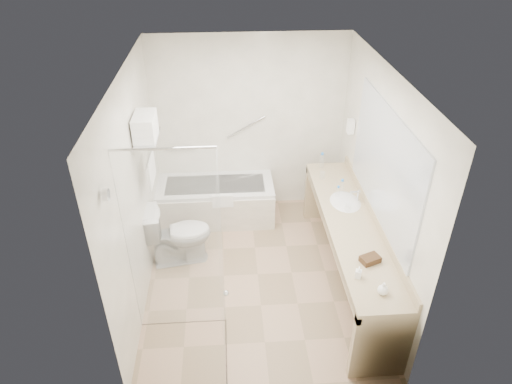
{
  "coord_description": "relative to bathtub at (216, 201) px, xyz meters",
  "views": [
    {
      "loc": [
        -0.31,
        -4.15,
        3.83
      ],
      "look_at": [
        0.0,
        0.3,
        1.0
      ],
      "focal_mm": 32.0,
      "sensor_mm": 36.0,
      "label": 1
    }
  ],
  "objects": [
    {
      "name": "water_bottle_left",
      "position": [
        1.43,
        -0.14,
        0.67
      ],
      "size": [
        0.07,
        0.07,
        0.21
      ],
      "rotation": [
        0.0,
        0.0,
        -0.22
      ],
      "color": "silver",
      "rests_on": "vanity_counter"
    },
    {
      "name": "wall_right",
      "position": [
        1.8,
        -1.24,
        0.97
      ],
      "size": [
        0.1,
        3.2,
        2.5
      ],
      "primitive_type": "cube",
      "color": "white",
      "rests_on": "ground"
    },
    {
      "name": "floor",
      "position": [
        0.5,
        -1.24,
        -0.28
      ],
      "size": [
        3.2,
        3.2,
        0.0
      ],
      "primitive_type": "plane",
      "color": "tan",
      "rests_on": "ground"
    },
    {
      "name": "faucet",
      "position": [
        1.7,
        -0.99,
        0.65
      ],
      "size": [
        0.03,
        0.03,
        0.14
      ],
      "primitive_type": "cylinder",
      "color": "silver",
      "rests_on": "vanity_counter"
    },
    {
      "name": "soap_bottle_a",
      "position": [
        1.37,
        -2.27,
        0.6
      ],
      "size": [
        0.1,
        0.14,
        0.06
      ],
      "primitive_type": "imported",
      "rotation": [
        0.0,
        0.0,
        -0.39
      ],
      "color": "white",
      "rests_on": "vanity_counter"
    },
    {
      "name": "toilet",
      "position": [
        -0.45,
        -0.89,
        0.12
      ],
      "size": [
        0.86,
        0.56,
        0.78
      ],
      "primitive_type": "imported",
      "rotation": [
        0.0,
        0.0,
        1.73
      ],
      "color": "silver",
      "rests_on": "floor"
    },
    {
      "name": "grab_bar_short",
      "position": [
        -0.45,
        0.32,
        0.67
      ],
      "size": [
        0.4,
        0.03,
        0.03
      ],
      "primitive_type": "cylinder",
      "rotation": [
        0.0,
        1.57,
        0.0
      ],
      "color": "silver",
      "rests_on": "wall_back"
    },
    {
      "name": "water_bottle_right",
      "position": [
        1.55,
        -0.79,
        0.66
      ],
      "size": [
        0.06,
        0.06,
        0.19
      ],
      "rotation": [
        0.0,
        0.0,
        -0.27
      ],
      "color": "silver",
      "rests_on": "vanity_counter"
    },
    {
      "name": "bathtub",
      "position": [
        0.0,
        0.0,
        0.0
      ],
      "size": [
        1.6,
        0.73,
        0.59
      ],
      "color": "silver",
      "rests_on": "floor"
    },
    {
      "name": "hairdryer_unit",
      "position": [
        1.75,
        -0.19,
        1.17
      ],
      "size": [
        0.08,
        0.1,
        0.18
      ],
      "primitive_type": "cube",
      "color": "white",
      "rests_on": "wall_right"
    },
    {
      "name": "soap_bottle_b",
      "position": [
        1.54,
        -2.49,
        0.62
      ],
      "size": [
        0.1,
        0.13,
        0.1
      ],
      "primitive_type": "imported",
      "rotation": [
        0.0,
        0.0,
        -0.01
      ],
      "color": "white",
      "rests_on": "vanity_counter"
    },
    {
      "name": "drinking_glass_near",
      "position": [
        1.38,
        -0.43,
        0.62
      ],
      "size": [
        0.08,
        0.08,
        0.09
      ],
      "primitive_type": "cylinder",
      "rotation": [
        0.0,
        0.0,
        -0.15
      ],
      "color": "silver",
      "rests_on": "vanity_counter"
    },
    {
      "name": "shower_enclosure",
      "position": [
        -0.13,
        -2.16,
        0.79
      ],
      "size": [
        0.96,
        0.91,
        2.11
      ],
      "color": "silver",
      "rests_on": "floor"
    },
    {
      "name": "drinking_glass_far",
      "position": [
        1.53,
        -1.18,
        0.62
      ],
      "size": [
        0.07,
        0.07,
        0.09
      ],
      "primitive_type": "cylinder",
      "rotation": [
        0.0,
        0.0,
        0.0
      ],
      "color": "silver",
      "rests_on": "vanity_counter"
    },
    {
      "name": "vanity_counter",
      "position": [
        1.52,
        -1.39,
        0.36
      ],
      "size": [
        0.55,
        2.7,
        0.95
      ],
      "color": "tan",
      "rests_on": "floor"
    },
    {
      "name": "wall_back",
      "position": [
        0.5,
        0.36,
        0.97
      ],
      "size": [
        2.6,
        0.1,
        2.5
      ],
      "primitive_type": "cube",
      "color": "white",
      "rests_on": "ground"
    },
    {
      "name": "water_bottle_mid",
      "position": [
        1.47,
        -0.91,
        0.65
      ],
      "size": [
        0.05,
        0.05,
        0.17
      ],
      "rotation": [
        0.0,
        0.0,
        -0.35
      ],
      "color": "silver",
      "rests_on": "vanity_counter"
    },
    {
      "name": "sink",
      "position": [
        1.55,
        -0.99,
        0.54
      ],
      "size": [
        0.4,
        0.52,
        0.14
      ],
      "primitive_type": "ellipsoid",
      "color": "silver",
      "rests_on": "vanity_counter"
    },
    {
      "name": "amenity_basket",
      "position": [
        1.54,
        -2.06,
        0.61
      ],
      "size": [
        0.22,
        0.18,
        0.06
      ],
      "primitive_type": "cube",
      "rotation": [
        0.0,
        0.0,
        0.37
      ],
      "color": "#422B17",
      "rests_on": "vanity_counter"
    },
    {
      "name": "wall_front",
      "position": [
        0.5,
        -2.84,
        0.97
      ],
      "size": [
        2.6,
        0.1,
        2.5
      ],
      "primitive_type": "cube",
      "color": "white",
      "rests_on": "ground"
    },
    {
      "name": "ceiling",
      "position": [
        0.5,
        -1.24,
        2.22
      ],
      "size": [
        2.6,
        3.2,
        0.1
      ],
      "primitive_type": "cube",
      "color": "silver",
      "rests_on": "wall_back"
    },
    {
      "name": "towel_shelf",
      "position": [
        -0.67,
        -0.89,
        1.48
      ],
      "size": [
        0.24,
        0.55,
        0.81
      ],
      "color": "silver",
      "rests_on": "wall_left"
    },
    {
      "name": "mirror",
      "position": [
        1.79,
        -1.39,
        1.27
      ],
      "size": [
        0.02,
        2.0,
        1.2
      ],
      "primitive_type": "cube",
      "color": "silver",
      "rests_on": "wall_right"
    },
    {
      "name": "grab_bar_long",
      "position": [
        0.45,
        0.32,
        0.97
      ],
      "size": [
        0.53,
        0.03,
        0.33
      ],
      "primitive_type": "cylinder",
      "rotation": [
        0.0,
        1.05,
        0.0
      ],
      "color": "silver",
      "rests_on": "wall_back"
    },
    {
      "name": "wall_left",
      "position": [
        -0.8,
        -1.24,
        0.97
      ],
      "size": [
        0.1,
        3.2,
        2.5
      ],
      "primitive_type": "cube",
      "color": "white",
      "rests_on": "ground"
    }
  ]
}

